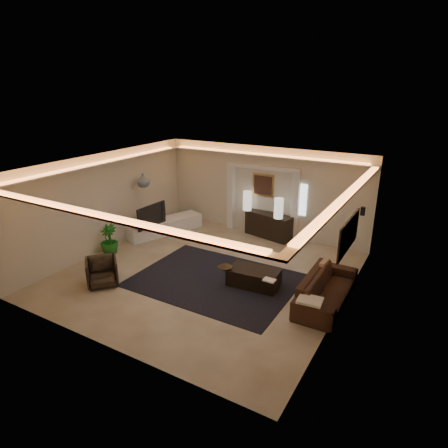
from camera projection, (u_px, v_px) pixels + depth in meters
The scene contains 33 objects.
floor at pixel (206, 274), 10.26m from camera, with size 7.00×7.00×0.00m, color beige.
ceiling at pixel (204, 165), 9.27m from camera, with size 7.00×7.00×0.00m, color white.
wall_back at pixel (263, 191), 12.61m from camera, with size 7.00×7.00×0.00m, color beige.
wall_front at pixel (100, 279), 6.92m from camera, with size 7.00×7.00×0.00m, color beige.
wall_left at pixel (106, 202), 11.42m from camera, with size 7.00×7.00×0.00m, color beige.
wall_right at pixel (345, 250), 8.12m from camera, with size 7.00×7.00×0.00m, color beige.
cove_soffit at pixel (204, 177), 9.37m from camera, with size 7.00×7.00×0.04m, color silver.
daylight_slit at pixel (303, 200), 11.99m from camera, with size 0.25×0.03×1.00m, color white.
area_rug at pixel (215, 280), 9.91m from camera, with size 4.00×3.00×0.01m, color black.
pilaster_left at pixel (231, 197), 13.19m from camera, with size 0.22×0.20×2.20m, color silver.
pilaster_right at pixel (295, 207), 12.11m from camera, with size 0.22×0.20×2.20m, color silver.
alcove_header at pixel (263, 167), 12.26m from camera, with size 2.52×0.20×0.12m, color silver.
painting_frame at pixel (263, 185), 12.52m from camera, with size 0.74×0.04×0.74m, color tan.
painting_canvas at pixel (263, 185), 12.50m from camera, with size 0.62×0.02×0.62m, color #4C2D1E.
art_panel_frame at pixel (349, 234), 8.29m from camera, with size 0.04×1.64×0.74m, color black.
art_panel_gold at pixel (348, 234), 8.30m from camera, with size 0.02×1.50×0.62m, color tan.
wall_sconce at pixel (363, 211), 9.88m from camera, with size 0.12×0.12×0.22m, color black.
wall_niche at pixel (139, 186), 12.46m from camera, with size 0.10×0.55×0.04m, color silver.
console at pixel (269, 225), 12.60m from camera, with size 1.59×0.50×0.80m, color black.
lamp_left at pixel (247, 202), 12.74m from camera, with size 0.28×0.28×0.63m, color silver.
lamp_right at pixel (279, 209), 11.97m from camera, with size 0.29×0.29×0.64m, color white.
media_ledge at pixel (165, 226), 13.02m from camera, with size 0.66×2.63×0.49m, color white.
tv at pixel (149, 216), 12.25m from camera, with size 0.16×1.24×0.71m, color black.
figurine at pixel (163, 212), 13.18m from camera, with size 0.14×0.14×0.37m, color #351D14.
ginger_jar at pixel (143, 180), 12.17m from camera, with size 0.41×0.41×0.43m, color slate.
plant at pixel (109, 240), 11.32m from camera, with size 0.50×0.50×0.89m, color #196717.
sofa at pixel (327, 289), 8.81m from camera, with size 0.91×2.34×0.68m, color #382A1C.
throw_blanket at pixel (310, 300), 7.95m from camera, with size 0.50×0.41×0.05m, color beige.
throw_pillow at pixel (324, 268), 9.34m from camera, with size 0.12×0.40×0.40m, color tan.
coffee_table at pixel (254, 278), 9.59m from camera, with size 1.24×0.68×0.46m, color black.
bowl at pixel (225, 269), 9.53m from camera, with size 0.33×0.33×0.08m, color #3A2A19.
magazine at pixel (269, 281), 8.98m from camera, with size 0.28×0.20×0.03m, color white.
armchair at pixel (102, 272), 9.61m from camera, with size 0.74×0.76×0.69m, color black.
Camera 1 is at (5.03, -7.72, 4.74)m, focal length 31.03 mm.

